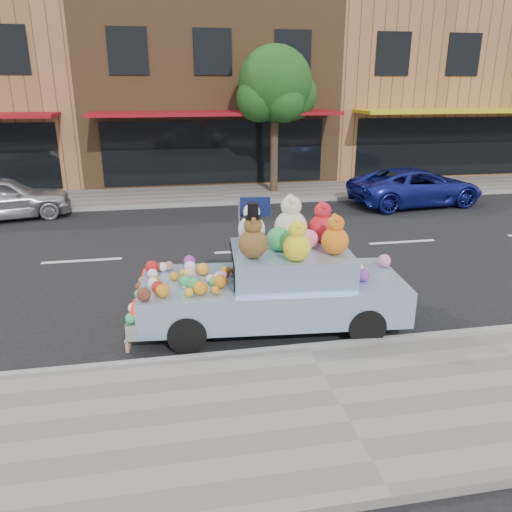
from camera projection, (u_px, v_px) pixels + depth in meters
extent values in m
plane|color=black|center=(251.00, 251.00, 12.30)|extent=(120.00, 120.00, 0.00)
cube|color=gray|center=(340.00, 408.00, 6.24)|extent=(60.00, 3.00, 0.12)
cube|color=gray|center=(221.00, 194.00, 18.32)|extent=(60.00, 3.00, 0.12)
cube|color=gray|center=(307.00, 349.00, 7.63)|extent=(60.00, 0.12, 0.13)
cube|color=gray|center=(226.00, 203.00, 16.93)|extent=(60.00, 0.12, 0.13)
cube|color=black|center=(7.00, 50.00, 16.88)|extent=(1.40, 0.06, 1.60)
cube|color=brown|center=(205.00, 93.00, 22.31)|extent=(10.00, 8.00, 7.00)
cube|color=#332D2B|center=(202.00, 3.00, 21.11)|extent=(10.00, 8.00, 0.30)
cube|color=black|center=(215.00, 152.00, 19.26)|extent=(8.50, 0.06, 2.40)
cube|color=maroon|center=(217.00, 113.00, 17.95)|extent=(9.00, 1.80, 0.12)
cube|color=black|center=(128.00, 51.00, 17.57)|extent=(1.40, 0.06, 1.60)
cube|color=black|center=(213.00, 52.00, 18.08)|extent=(1.40, 0.06, 1.60)
cube|color=black|center=(293.00, 53.00, 18.60)|extent=(1.40, 0.06, 1.60)
cube|color=#A56D45|center=(412.00, 93.00, 24.02)|extent=(10.00, 8.00, 7.00)
cube|color=#332D2B|center=(420.00, 9.00, 22.83)|extent=(10.00, 8.00, 0.30)
cube|color=black|center=(452.00, 147.00, 20.97)|extent=(8.50, 0.06, 2.40)
cube|color=gold|center=(469.00, 111.00, 19.67)|extent=(9.00, 1.80, 0.12)
cube|color=black|center=(393.00, 54.00, 19.28)|extent=(1.40, 0.06, 1.60)
cube|color=black|center=(464.00, 55.00, 19.80)|extent=(1.40, 0.06, 1.60)
cylinder|color=#38281C|center=(274.00, 151.00, 18.16)|extent=(0.28, 0.28, 3.20)
sphere|color=#134414|center=(275.00, 83.00, 17.40)|extent=(2.60, 2.60, 2.60)
sphere|color=#134414|center=(292.00, 95.00, 17.93)|extent=(1.80, 1.80, 1.80)
sphere|color=#134414|center=(259.00, 99.00, 17.28)|extent=(1.60, 1.60, 1.60)
sphere|color=#134414|center=(284.00, 102.00, 17.08)|extent=(1.40, 1.40, 1.40)
sphere|color=#134414|center=(263.00, 92.00, 18.01)|extent=(1.60, 1.60, 1.60)
imported|color=#B4B4B9|center=(1.00, 198.00, 14.96)|extent=(4.16, 2.47, 1.33)
imported|color=#1B2497|center=(416.00, 187.00, 16.79)|extent=(4.68, 2.53, 1.25)
cylinder|color=black|center=(366.00, 326.00, 7.84)|extent=(0.61, 0.25, 0.60)
cylinder|color=black|center=(341.00, 288.00, 9.31)|extent=(0.61, 0.25, 0.60)
cylinder|color=black|center=(187.00, 334.00, 7.59)|extent=(0.61, 0.25, 0.60)
cylinder|color=black|center=(190.00, 294.00, 9.06)|extent=(0.61, 0.25, 0.60)
cube|color=#8DAED3|center=(272.00, 295.00, 8.37)|extent=(4.43, 2.06, 0.60)
cube|color=#8DAED3|center=(290.00, 264.00, 8.22)|extent=(2.02, 1.66, 0.50)
cube|color=silver|center=(138.00, 309.00, 8.22)|extent=(0.31, 1.79, 0.26)
cube|color=red|center=(134.00, 308.00, 7.48)|extent=(0.08, 0.28, 0.16)
cube|color=red|center=(145.00, 275.00, 8.76)|extent=(0.08, 0.28, 0.16)
cube|color=black|center=(233.00, 266.00, 8.13)|extent=(0.15, 1.30, 0.40)
sphere|color=brown|center=(253.00, 244.00, 7.67)|extent=(0.46, 0.46, 0.46)
sphere|color=brown|center=(253.00, 225.00, 7.57)|extent=(0.29, 0.29, 0.29)
sphere|color=brown|center=(254.00, 221.00, 7.45)|extent=(0.11, 0.11, 0.11)
sphere|color=brown|center=(252.00, 217.00, 7.64)|extent=(0.11, 0.11, 0.11)
cylinder|color=black|center=(253.00, 217.00, 7.53)|extent=(0.27, 0.27, 0.02)
cylinder|color=black|center=(253.00, 210.00, 7.50)|extent=(0.17, 0.17, 0.22)
sphere|color=beige|center=(291.00, 227.00, 8.38)|extent=(0.56, 0.56, 0.56)
sphere|color=beige|center=(291.00, 206.00, 8.26)|extent=(0.35, 0.35, 0.35)
sphere|color=beige|center=(293.00, 201.00, 8.11)|extent=(0.13, 0.13, 0.13)
sphere|color=beige|center=(290.00, 198.00, 8.34)|extent=(0.13, 0.13, 0.13)
sphere|color=#D56114|center=(335.00, 241.00, 7.84)|extent=(0.44, 0.44, 0.44)
sphere|color=#D56114|center=(336.00, 224.00, 7.75)|extent=(0.27, 0.27, 0.27)
sphere|color=#D56114|center=(338.00, 220.00, 7.63)|extent=(0.10, 0.10, 0.10)
sphere|color=#D56114|center=(334.00, 217.00, 7.81)|extent=(0.10, 0.10, 0.10)
sphere|color=red|center=(322.00, 228.00, 8.49)|extent=(0.47, 0.47, 0.47)
sphere|color=red|center=(323.00, 211.00, 8.39)|extent=(0.29, 0.29, 0.29)
sphere|color=red|center=(325.00, 207.00, 8.27)|extent=(0.11, 0.11, 0.11)
sphere|color=red|center=(321.00, 204.00, 8.45)|extent=(0.11, 0.11, 0.11)
sphere|color=white|center=(252.00, 229.00, 8.43)|extent=(0.46, 0.46, 0.46)
sphere|color=white|center=(252.00, 212.00, 8.33)|extent=(0.29, 0.29, 0.29)
sphere|color=white|center=(253.00, 208.00, 8.21)|extent=(0.11, 0.11, 0.11)
sphere|color=white|center=(251.00, 205.00, 8.39)|extent=(0.11, 0.11, 0.11)
sphere|color=yellow|center=(297.00, 247.00, 7.55)|extent=(0.43, 0.43, 0.43)
sphere|color=yellow|center=(297.00, 230.00, 7.46)|extent=(0.27, 0.27, 0.27)
sphere|color=yellow|center=(299.00, 226.00, 7.34)|extent=(0.10, 0.10, 0.10)
sphere|color=yellow|center=(296.00, 223.00, 7.52)|extent=(0.10, 0.10, 0.10)
sphere|color=green|center=(279.00, 239.00, 8.06)|extent=(0.40, 0.40, 0.40)
sphere|color=#CF678F|center=(309.00, 239.00, 8.16)|extent=(0.32, 0.32, 0.32)
sphere|color=#BF7011|center=(174.00, 276.00, 8.17)|extent=(0.15, 0.15, 0.15)
sphere|color=green|center=(194.00, 284.00, 7.75)|extent=(0.22, 0.22, 0.22)
sphere|color=silver|center=(153.00, 274.00, 8.23)|extent=(0.17, 0.17, 0.17)
sphere|color=green|center=(186.00, 282.00, 7.84)|extent=(0.21, 0.21, 0.21)
sphere|color=#572718|center=(144.00, 294.00, 7.38)|extent=(0.21, 0.21, 0.21)
sphere|color=#87604A|center=(190.00, 261.00, 8.83)|extent=(0.17, 0.17, 0.17)
sphere|color=#572718|center=(160.00, 267.00, 8.56)|extent=(0.16, 0.16, 0.16)
sphere|color=#BF7011|center=(220.00, 281.00, 7.86)|extent=(0.22, 0.22, 0.22)
sphere|color=silver|center=(218.00, 276.00, 8.16)|extent=(0.15, 0.15, 0.15)
sphere|color=orange|center=(203.00, 288.00, 7.65)|extent=(0.17, 0.17, 0.17)
sphere|color=silver|center=(186.00, 284.00, 7.83)|extent=(0.15, 0.15, 0.15)
sphere|color=#AF1512|center=(158.00, 287.00, 7.66)|extent=(0.20, 0.20, 0.20)
sphere|color=#AF1512|center=(152.00, 267.00, 8.49)|extent=(0.22, 0.22, 0.22)
sphere|color=#BF7011|center=(163.00, 291.00, 7.51)|extent=(0.21, 0.21, 0.21)
sphere|color=green|center=(184.00, 280.00, 8.01)|extent=(0.14, 0.14, 0.14)
sphere|color=#87604A|center=(169.00, 266.00, 8.61)|extent=(0.16, 0.16, 0.16)
sphere|color=green|center=(214.00, 282.00, 7.90)|extent=(0.17, 0.17, 0.17)
sphere|color=beige|center=(210.00, 279.00, 8.07)|extent=(0.14, 0.14, 0.14)
sphere|color=#842D8C|center=(190.00, 261.00, 8.76)|extent=(0.21, 0.21, 0.21)
sphere|color=#CF678F|center=(222.00, 276.00, 8.10)|extent=(0.19, 0.19, 0.19)
sphere|color=#BF7011|center=(154.00, 281.00, 7.92)|extent=(0.17, 0.17, 0.17)
sphere|color=#BF7011|center=(215.00, 290.00, 7.63)|extent=(0.13, 0.13, 0.13)
sphere|color=#BF7011|center=(200.00, 288.00, 7.60)|extent=(0.21, 0.21, 0.21)
sphere|color=orange|center=(189.00, 292.00, 7.54)|extent=(0.14, 0.14, 0.14)
sphere|color=silver|center=(163.00, 267.00, 8.56)|extent=(0.16, 0.16, 0.16)
sphere|color=orange|center=(183.00, 273.00, 8.32)|extent=(0.13, 0.13, 0.13)
sphere|color=orange|center=(203.00, 269.00, 8.39)|extent=(0.21, 0.21, 0.21)
sphere|color=silver|center=(190.00, 267.00, 8.51)|extent=(0.20, 0.20, 0.20)
sphere|color=silver|center=(153.00, 283.00, 7.86)|extent=(0.17, 0.17, 0.17)
sphere|color=#CF678F|center=(189.00, 266.00, 8.62)|extent=(0.16, 0.16, 0.16)
sphere|color=#BF7011|center=(226.00, 271.00, 8.36)|extent=(0.17, 0.17, 0.17)
sphere|color=#D8A88C|center=(190.00, 273.00, 8.16)|extent=(0.22, 0.22, 0.22)
sphere|color=beige|center=(131.00, 318.00, 7.44)|extent=(0.14, 0.14, 0.14)
sphere|color=#572718|center=(140.00, 287.00, 8.52)|extent=(0.18, 0.18, 0.18)
sphere|color=#842D8C|center=(135.00, 307.00, 7.82)|extent=(0.13, 0.13, 0.13)
sphere|color=green|center=(139.00, 294.00, 8.28)|extent=(0.15, 0.15, 0.15)
sphere|color=green|center=(131.00, 318.00, 7.41)|extent=(0.16, 0.16, 0.16)
sphere|color=silver|center=(134.00, 308.00, 7.72)|extent=(0.18, 0.18, 0.18)
sphere|color=#87604A|center=(143.00, 281.00, 8.82)|extent=(0.15, 0.15, 0.15)
sphere|color=orange|center=(348.00, 263.00, 8.66)|extent=(0.23, 0.23, 0.23)
sphere|color=beige|center=(358.00, 269.00, 8.43)|extent=(0.20, 0.20, 0.20)
sphere|color=#CF678F|center=(384.00, 261.00, 8.76)|extent=(0.23, 0.23, 0.23)
sphere|color=silver|center=(355.00, 270.00, 8.35)|extent=(0.20, 0.20, 0.20)
sphere|color=#842D8C|center=(363.00, 275.00, 8.13)|extent=(0.21, 0.21, 0.21)
cylinder|color=#997A54|center=(127.00, 347.00, 7.49)|extent=(0.06, 0.06, 0.17)
sphere|color=#997A54|center=(127.00, 341.00, 7.46)|extent=(0.07, 0.07, 0.07)
cylinder|color=#997A54|center=(128.00, 344.00, 7.59)|extent=(0.06, 0.06, 0.17)
sphere|color=#997A54|center=(128.00, 338.00, 7.56)|extent=(0.07, 0.07, 0.07)
cylinder|color=#997A54|center=(129.00, 340.00, 7.69)|extent=(0.06, 0.06, 0.17)
sphere|color=#997A54|center=(129.00, 335.00, 7.66)|extent=(0.07, 0.07, 0.07)
cylinder|color=#997A54|center=(130.00, 337.00, 7.79)|extent=(0.06, 0.06, 0.17)
sphere|color=#997A54|center=(130.00, 331.00, 7.76)|extent=(0.07, 0.07, 0.07)
cylinder|color=#997A54|center=(131.00, 334.00, 7.89)|extent=(0.06, 0.06, 0.17)
sphere|color=#997A54|center=(131.00, 328.00, 7.85)|extent=(0.07, 0.07, 0.07)
cylinder|color=#997A54|center=(132.00, 331.00, 7.99)|extent=(0.06, 0.06, 0.17)
sphere|color=#997A54|center=(131.00, 325.00, 7.95)|extent=(0.07, 0.07, 0.07)
cylinder|color=#997A54|center=(133.00, 328.00, 8.09)|extent=(0.06, 0.06, 0.17)
sphere|color=#997A54|center=(132.00, 322.00, 8.05)|extent=(0.07, 0.07, 0.07)
cylinder|color=#997A54|center=(134.00, 325.00, 8.19)|extent=(0.06, 0.06, 0.17)
sphere|color=#997A54|center=(133.00, 319.00, 8.15)|extent=(0.07, 0.07, 0.07)
cylinder|color=#997A54|center=(135.00, 322.00, 8.29)|extent=(0.06, 0.06, 0.17)
sphere|color=#997A54|center=(134.00, 316.00, 8.25)|extent=(0.07, 0.07, 0.07)
cylinder|color=#997A54|center=(135.00, 319.00, 8.39)|extent=(0.06, 0.06, 0.17)
sphere|color=#997A54|center=(135.00, 314.00, 8.35)|extent=(0.07, 0.07, 0.07)
cylinder|color=#997A54|center=(136.00, 316.00, 8.49)|extent=(0.06, 0.06, 0.17)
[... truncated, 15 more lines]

